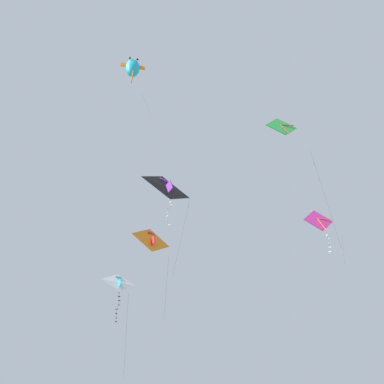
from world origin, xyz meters
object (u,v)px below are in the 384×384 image
at_px(kite_delta_upper_right, 119,283).
at_px(kite_diamond_mid_left, 318,221).
at_px(kite_delta_low_drifter, 151,240).
at_px(kite_fish_near_left, 133,68).
at_px(kite_diamond_highest, 282,127).
at_px(kite_delta_far_centre, 167,187).

height_order(kite_delta_upper_right, kite_diamond_mid_left, kite_diamond_mid_left).
bearing_deg(kite_delta_low_drifter, kite_fish_near_left, 44.72).
xyz_separation_m(kite_fish_near_left, kite_delta_low_drifter, (-3.05, 6.57, -8.10)).
height_order(kite_delta_upper_right, kite_delta_low_drifter, kite_delta_low_drifter).
distance_m(kite_diamond_highest, kite_diamond_mid_left, 10.70).
distance_m(kite_fish_near_left, kite_diamond_highest, 10.37).
height_order(kite_diamond_mid_left, kite_delta_far_centre, kite_delta_far_centre).
xyz_separation_m(kite_delta_far_centre, kite_delta_low_drifter, (2.28, -4.53, -7.67)).
bearing_deg(kite_delta_upper_right, kite_diamond_mid_left, 138.41).
bearing_deg(kite_delta_far_centre, kite_fish_near_left, 43.73).
xyz_separation_m(kite_fish_near_left, kite_diamond_mid_left, (5.50, 14.19, -5.61)).
height_order(kite_delta_upper_right, kite_diamond_highest, kite_diamond_highest).
xyz_separation_m(kite_delta_upper_right, kite_diamond_mid_left, (13.63, 4.66, 3.02)).
distance_m(kite_diamond_mid_left, kite_delta_far_centre, 12.40).
height_order(kite_delta_far_centre, kite_delta_low_drifter, kite_delta_far_centre).
relative_size(kite_delta_upper_right, kite_fish_near_left, 1.34).
relative_size(kite_delta_upper_right, kite_delta_low_drifter, 1.15).
height_order(kite_fish_near_left, kite_diamond_highest, kite_fish_near_left).
relative_size(kite_delta_far_centre, kite_delta_low_drifter, 1.49).
relative_size(kite_delta_upper_right, kite_diamond_highest, 0.80).
distance_m(kite_fish_near_left, kite_diamond_mid_left, 16.22).
relative_size(kite_diamond_mid_left, kite_delta_low_drifter, 0.83).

